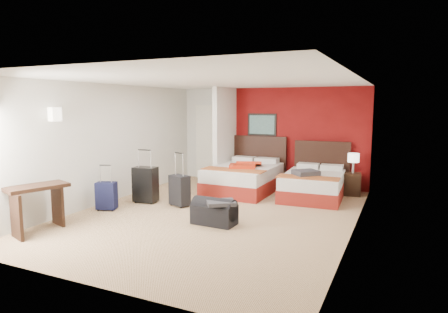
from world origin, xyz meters
The scene contains 17 objects.
ground centered at (0.00, 0.00, 0.00)m, with size 6.50×6.50×0.00m, color tan.
room_walls centered at (-1.40, 1.42, 1.26)m, with size 5.02×6.52×2.50m.
red_accent_panel centered at (0.75, 3.23, 1.25)m, with size 3.50×0.04×2.50m, color maroon.
partition_wall centered at (-1.00, 2.61, 1.25)m, with size 0.12×1.20×2.50m, color silver.
entry_door centered at (-1.75, 3.20, 1.02)m, with size 0.82×0.06×2.05m, color silver.
bed_left centered at (-0.25, 2.04, 0.30)m, with size 1.42×2.02×0.61m, color white.
bed_right centered at (1.40, 2.10, 0.27)m, with size 1.26×1.81×0.54m, color white.
red_suitcase_open centered at (-0.15, 1.94, 0.66)m, with size 0.59×0.82×0.10m, color #B6280F.
jacket_bundle centered at (1.30, 1.80, 0.60)m, with size 0.50×0.40×0.12m, color #3D3D42.
nightstand centered at (2.16, 2.75, 0.26)m, with size 0.37×0.37×0.51m, color black.
table_lamp centered at (2.16, 2.75, 0.74)m, with size 0.25×0.25×0.46m, color silver.
suitcase_black centered at (-1.74, 0.19, 0.36)m, with size 0.49×0.30×0.73m, color black.
suitcase_charcoal centered at (-0.93, 0.23, 0.30)m, with size 0.41×0.26×0.61m, color black.
suitcase_navy centered at (-2.07, -0.64, 0.26)m, with size 0.38×0.23×0.53m, color black.
duffel_bag centered at (0.26, -0.56, 0.19)m, with size 0.75×0.40×0.38m, color black.
jacket_draped centered at (0.41, -0.61, 0.41)m, with size 0.47×0.40×0.06m, color #353539.
desk centered at (-2.17, -2.13, 0.39)m, with size 0.46×0.93×0.77m, color black.
Camera 1 is at (3.18, -6.44, 2.06)m, focal length 31.17 mm.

